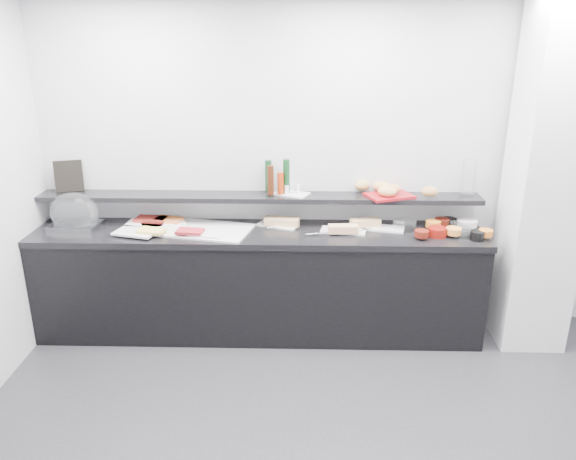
{
  "coord_description": "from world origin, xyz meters",
  "views": [
    {
      "loc": [
        -0.34,
        -2.52,
        2.43
      ],
      "look_at": [
        -0.45,
        1.45,
        1.0
      ],
      "focal_mm": 35.0,
      "sensor_mm": 36.0,
      "label": 1
    }
  ],
  "objects_px": {
    "carafe": "(468,178)",
    "cloche_base": "(76,225)",
    "framed_print": "(69,176)",
    "bread_tray": "(389,196)",
    "condiment_tray": "(291,194)",
    "sandwich_plate_mid": "(343,231)"
  },
  "relations": [
    {
      "from": "framed_print",
      "to": "carafe",
      "type": "bearing_deg",
      "value": -18.47
    },
    {
      "from": "cloche_base",
      "to": "bread_tray",
      "type": "bearing_deg",
      "value": 8.54
    },
    {
      "from": "condiment_tray",
      "to": "carafe",
      "type": "height_order",
      "value": "carafe"
    },
    {
      "from": "sandwich_plate_mid",
      "to": "condiment_tray",
      "type": "distance_m",
      "value": 0.53
    },
    {
      "from": "condiment_tray",
      "to": "carafe",
      "type": "xyz_separation_m",
      "value": [
        1.42,
        -0.01,
        0.14
      ]
    },
    {
      "from": "cloche_base",
      "to": "bread_tray",
      "type": "xyz_separation_m",
      "value": [
        2.54,
        0.11,
        0.24
      ]
    },
    {
      "from": "framed_print",
      "to": "carafe",
      "type": "xyz_separation_m",
      "value": [
        3.26,
        -0.05,
        0.02
      ]
    },
    {
      "from": "cloche_base",
      "to": "sandwich_plate_mid",
      "type": "xyz_separation_m",
      "value": [
        2.17,
        -0.04,
        -0.01
      ]
    },
    {
      "from": "carafe",
      "to": "cloche_base",
      "type": "bearing_deg",
      "value": -177.27
    },
    {
      "from": "cloche_base",
      "to": "framed_print",
      "type": "height_order",
      "value": "framed_print"
    },
    {
      "from": "framed_print",
      "to": "condiment_tray",
      "type": "bearing_deg",
      "value": -18.95
    },
    {
      "from": "cloche_base",
      "to": "framed_print",
      "type": "relative_size",
      "value": 1.49
    },
    {
      "from": "cloche_base",
      "to": "condiment_tray",
      "type": "distance_m",
      "value": 1.77
    },
    {
      "from": "sandwich_plate_mid",
      "to": "condiment_tray",
      "type": "xyz_separation_m",
      "value": [
        -0.42,
        0.19,
        0.25
      ]
    },
    {
      "from": "sandwich_plate_mid",
      "to": "bread_tray",
      "type": "relative_size",
      "value": 1.0
    },
    {
      "from": "framed_print",
      "to": "condiment_tray",
      "type": "height_order",
      "value": "framed_print"
    },
    {
      "from": "sandwich_plate_mid",
      "to": "bread_tray",
      "type": "distance_m",
      "value": 0.47
    },
    {
      "from": "condiment_tray",
      "to": "framed_print",
      "type": "bearing_deg",
      "value": -156.84
    },
    {
      "from": "carafe",
      "to": "condiment_tray",
      "type": "bearing_deg",
      "value": 179.74
    },
    {
      "from": "condiment_tray",
      "to": "carafe",
      "type": "bearing_deg",
      "value": 24.24
    },
    {
      "from": "bread_tray",
      "to": "framed_print",
      "type": "bearing_deg",
      "value": 156.46
    },
    {
      "from": "framed_print",
      "to": "bread_tray",
      "type": "height_order",
      "value": "framed_print"
    }
  ]
}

